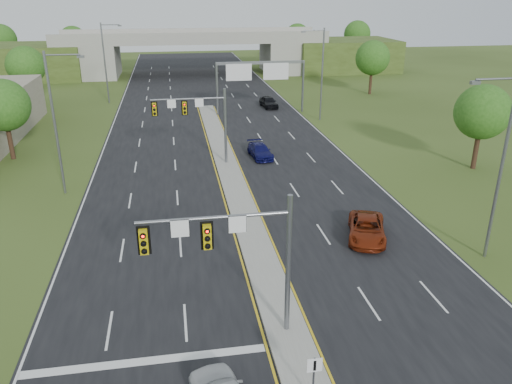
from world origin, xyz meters
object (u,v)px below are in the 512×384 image
object	(u,v)px
overpass	(193,55)
car_far_c	(269,102)
signal_mast_near	(238,248)
sign_gantry	(259,73)
car_far_a	(367,229)
signal_mast_far	(200,115)
car_far_b	(260,151)
keep_right_sign	(314,373)

from	to	relation	value
overpass	car_far_c	world-z (taller)	overpass
signal_mast_near	sign_gantry	size ratio (longest dim) A/B	0.60
overpass	car_far_a	xyz separation A→B (m)	(7.26, -71.55, -2.85)
signal_mast_near	sign_gantry	bearing A→B (deg)	78.75
signal_mast_far	sign_gantry	distance (m)	21.91
signal_mast_near	signal_mast_far	xyz separation A→B (m)	(0.00, 25.00, 0.00)
sign_gantry	overpass	xyz separation A→B (m)	(-6.68, 35.08, -1.69)
signal_mast_near	overpass	world-z (taller)	overpass
signal_mast_far	sign_gantry	bearing A→B (deg)	65.89
car_far_b	car_far_c	distance (m)	22.32
sign_gantry	car_far_a	distance (m)	36.75
signal_mast_far	car_far_a	bearing A→B (deg)	-59.96
signal_mast_near	car_far_c	distance (m)	49.56
car_far_a	car_far_c	size ratio (longest dim) A/B	1.11
signal_mast_near	car_far_c	size ratio (longest dim) A/B	1.58
keep_right_sign	overpass	world-z (taller)	overpass
car_far_c	keep_right_sign	bearing A→B (deg)	-105.12
car_far_c	car_far_b	bearing A→B (deg)	-109.07
car_far_a	car_far_b	xyz separation A→B (m)	(-3.80, 17.95, -0.05)
sign_gantry	car_far_c	bearing A→B (deg)	59.73
sign_gantry	signal_mast_near	bearing A→B (deg)	-101.25
car_far_a	overpass	bearing A→B (deg)	115.26
overpass	car_far_a	world-z (taller)	overpass
keep_right_sign	car_far_c	world-z (taller)	keep_right_sign
sign_gantry	car_far_a	size ratio (longest dim) A/B	2.35
car_far_a	car_far_b	distance (m)	18.34
keep_right_sign	car_far_b	world-z (taller)	keep_right_sign
signal_mast_near	sign_gantry	distance (m)	45.88
signal_mast_near	car_far_a	distance (m)	13.40
signal_mast_near	keep_right_sign	distance (m)	5.94
signal_mast_near	car_far_c	world-z (taller)	signal_mast_near
signal_mast_near	car_far_a	bearing A→B (deg)	41.83
overpass	car_far_c	bearing A→B (deg)	-74.97
signal_mast_near	signal_mast_far	world-z (taller)	same
signal_mast_far	overpass	xyz separation A→B (m)	(2.26, 55.07, -1.17)
signal_mast_far	overpass	size ratio (longest dim) A/B	0.09
car_far_c	signal_mast_near	bearing A→B (deg)	-108.54
car_far_a	car_far_c	world-z (taller)	car_far_c
car_far_b	sign_gantry	bearing A→B (deg)	74.85
overpass	car_far_b	size ratio (longest dim) A/B	18.18
signal_mast_near	car_far_a	size ratio (longest dim) A/B	1.42
overpass	signal_mast_near	bearing A→B (deg)	-91.62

